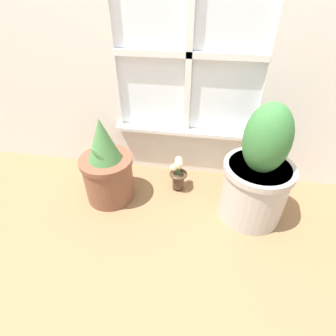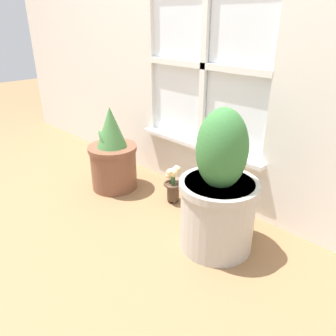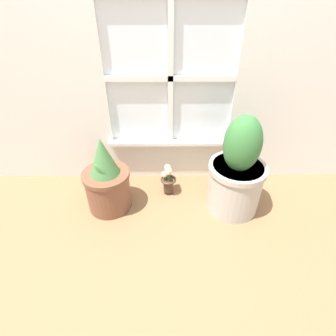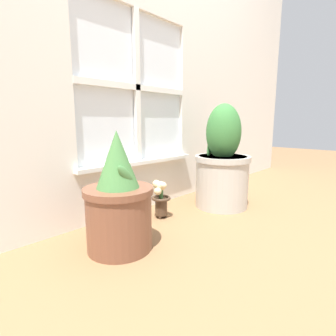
% 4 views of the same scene
% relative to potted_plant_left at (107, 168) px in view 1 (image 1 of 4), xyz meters
% --- Properties ---
extents(ground_plane, '(10.00, 10.00, 0.00)m').
position_rel_potted_plant_left_xyz_m(ground_plane, '(0.43, -0.14, -0.22)').
color(ground_plane, olive).
extents(potted_plant_left, '(0.31, 0.31, 0.54)m').
position_rel_potted_plant_left_xyz_m(potted_plant_left, '(0.00, 0.00, 0.00)').
color(potted_plant_left, brown).
rests_on(potted_plant_left, ground_plane).
extents(potted_plant_right, '(0.37, 0.37, 0.70)m').
position_rel_potted_plant_left_xyz_m(potted_plant_right, '(0.85, -0.01, 0.06)').
color(potted_plant_right, '#B7B2A8').
rests_on(potted_plant_right, ground_plane).
extents(flower_vase, '(0.12, 0.12, 0.23)m').
position_rel_potted_plant_left_xyz_m(flower_vase, '(0.41, 0.14, -0.10)').
color(flower_vase, '#473323').
rests_on(flower_vase, ground_plane).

